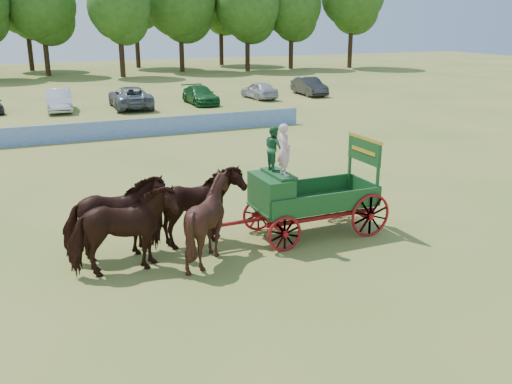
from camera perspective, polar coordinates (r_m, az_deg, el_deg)
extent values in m
plane|color=#9B8546|center=(16.87, -3.73, -6.16)|extent=(160.00, 160.00, 0.00)
imported|color=black|center=(15.55, -13.14, -3.86)|extent=(2.87, 1.35, 2.41)
imported|color=black|center=(16.58, -13.88, -2.60)|extent=(2.90, 1.42, 2.41)
imported|color=black|center=(16.11, -4.75, -2.71)|extent=(2.38, 2.17, 2.41)
imported|color=black|center=(17.10, -5.97, -1.57)|extent=(3.01, 1.70, 2.41)
cube|color=maroon|center=(17.58, 1.49, -3.03)|extent=(0.12, 2.00, 0.12)
cube|color=maroon|center=(18.99, 9.71, -1.74)|extent=(0.12, 2.00, 0.12)
cube|color=maroon|center=(17.75, 6.64, -2.54)|extent=(3.80, 0.10, 0.12)
cube|color=maroon|center=(18.65, 4.94, -1.51)|extent=(3.80, 0.10, 0.12)
cube|color=maroon|center=(17.18, -1.22, -2.98)|extent=(2.80, 0.09, 0.09)
cube|color=#1C5526|center=(18.11, 5.80, -1.17)|extent=(3.80, 1.80, 0.10)
cube|color=#1C5526|center=(17.29, 7.26, -1.06)|extent=(3.80, 0.06, 0.55)
cube|color=#1C5526|center=(18.75, 4.51, 0.47)|extent=(3.80, 0.06, 0.55)
cube|color=#1C5526|center=(18.98, 10.77, 0.42)|extent=(0.06, 1.80, 0.55)
cube|color=#1C5526|center=(17.28, 1.52, -0.07)|extent=(0.85, 1.70, 1.05)
cube|color=#1C5526|center=(17.22, 2.28, 1.84)|extent=(0.55, 1.50, 0.08)
cube|color=#1C5526|center=(17.18, 0.36, -0.86)|extent=(0.10, 1.60, 0.65)
cube|color=#1C5526|center=(17.35, 0.91, -1.73)|extent=(0.55, 1.60, 0.06)
cube|color=#1C5526|center=(18.14, 12.09, 1.70)|extent=(0.08, 0.08, 1.80)
cube|color=#1C5526|center=(19.41, 9.36, 2.85)|extent=(0.08, 0.08, 1.80)
cube|color=#1C5526|center=(18.63, 10.78, 4.08)|extent=(0.07, 1.75, 0.75)
cube|color=gold|center=(18.54, 10.85, 5.28)|extent=(0.08, 1.80, 0.09)
cube|color=gold|center=(18.60, 10.68, 4.07)|extent=(0.02, 1.30, 0.12)
torus|color=maroon|center=(16.80, 2.88, -4.21)|extent=(1.09, 0.09, 1.09)
torus|color=maroon|center=(18.41, 0.23, -2.25)|extent=(1.09, 0.09, 1.09)
torus|color=maroon|center=(18.22, 11.36, -2.31)|extent=(1.39, 0.09, 1.39)
torus|color=maroon|center=(19.71, 8.22, -0.65)|extent=(1.39, 0.09, 1.39)
imported|color=#E5AFC8|center=(16.72, 2.84, 4.24)|extent=(0.37, 0.56, 1.55)
imported|color=#26673B|center=(17.35, 1.80, 4.41)|extent=(0.52, 0.66, 1.36)
cube|color=#2150B3|center=(33.43, -16.21, 5.84)|extent=(26.00, 0.08, 1.05)
imported|color=silver|center=(44.85, -19.09, 8.67)|extent=(2.07, 5.05, 1.63)
imported|color=slate|center=(44.97, -12.47, 9.24)|extent=(3.00, 6.05, 1.65)
imported|color=#144C1E|center=(46.32, -5.60, 9.62)|extent=(1.99, 4.87, 1.41)
imported|color=#B2B2B7|center=(49.15, 0.31, 10.15)|extent=(2.05, 4.40, 1.46)
imported|color=#262628|center=(51.69, 5.34, 10.48)|extent=(1.93, 4.81, 1.56)
cylinder|color=#382314|center=(73.03, -20.20, 12.54)|extent=(0.60, 0.60, 4.35)
sphere|color=#214C14|center=(72.90, -20.69, 17.10)|extent=(7.80, 7.80, 7.80)
cylinder|color=#382314|center=(69.18, -13.25, 12.87)|extent=(0.60, 0.60, 4.23)
sphere|color=#214C14|center=(69.04, -13.58, 17.57)|extent=(7.01, 7.01, 7.01)
cylinder|color=#382314|center=(74.88, -7.44, 13.63)|extent=(0.60, 0.60, 4.68)
sphere|color=#214C14|center=(74.79, -7.63, 18.43)|extent=(8.96, 8.96, 8.96)
cylinder|color=#382314|center=(75.60, -0.85, 13.68)|extent=(0.60, 0.60, 4.38)
sphere|color=#214C14|center=(75.48, -0.87, 18.15)|extent=(8.16, 8.16, 8.16)
cylinder|color=#382314|center=(78.85, 3.52, 13.79)|extent=(0.60, 0.60, 4.37)
sphere|color=#214C14|center=(78.74, 3.60, 18.05)|extent=(7.75, 7.75, 7.75)
cylinder|color=#382314|center=(81.29, 9.39, 13.98)|extent=(0.60, 0.60, 5.16)
cylinder|color=#382314|center=(80.98, -21.64, 12.82)|extent=(0.60, 0.60, 4.58)
sphere|color=#214C14|center=(80.88, -22.13, 17.15)|extent=(7.66, 7.66, 7.66)
cylinder|color=#382314|center=(81.77, -11.77, 14.00)|extent=(0.60, 0.60, 5.52)
cylinder|color=#382314|center=(85.09, -3.49, 14.24)|extent=(0.60, 0.60, 4.99)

